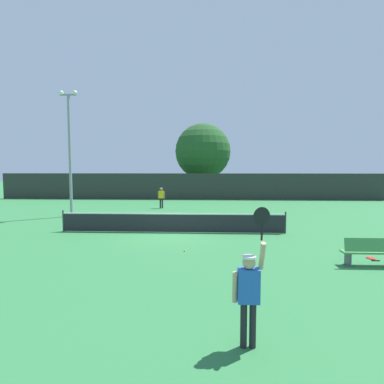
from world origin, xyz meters
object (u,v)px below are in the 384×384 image
Objects in this scene: courtside_bench at (371,252)px; parked_car_mid at (245,187)px; parked_car_far at (278,188)px; tennis_ball at (185,250)px; spare_racket at (371,258)px; player_serving at (249,287)px; large_tree at (203,151)px; light_pole at (70,146)px; parked_car_near at (172,188)px; player_receiving at (161,196)px.

courtside_bench is 0.42× the size of parked_car_mid.
parked_car_far is (3.31, 28.56, 0.30)m from courtside_bench.
courtside_bench is at bearing -13.96° from tennis_ball.
courtside_bench reaches higher than spare_racket.
player_serving reaches higher than spare_racket.
large_tree is at bearing -145.79° from parked_car_mid.
light_pole is 19.92m from parked_car_near.
player_serving reaches higher than tennis_ball.
light_pole reaches higher than parked_car_far.
player_serving is 0.30× the size of large_tree.
courtside_bench is at bearing -93.62° from parked_car_far.
courtside_bench is 28.75m from parked_car_far.
player_receiving is 23.79× the size of tennis_ball.
parked_car_near is at bearing 149.76° from large_tree.
parked_car_far is (12.27, 14.03, -0.21)m from player_receiving.
courtside_bench is (4.58, 4.86, -0.61)m from player_serving.
parked_car_near is 1.01× the size of parked_car_far.
player_receiving is 14.53m from parked_car_near.
parked_car_near is at bearing 76.55° from light_pole.
large_tree reaches higher than player_receiving.
player_serving is 6.71m from courtside_bench.
light_pole is (-9.72, 14.90, 3.57)m from player_serving.
player_receiving reaches higher than tennis_ball.
light_pole is at bearing 148.17° from spare_racket.
parked_car_near and parked_car_mid have the same top height.
player_receiving is 7.89m from light_pole.
parked_car_near reaches higher than spare_racket.
spare_racket is (9.42, -13.66, -0.97)m from player_receiving.
player_serving is 35.80m from parked_car_mid.
player_receiving is 0.37× the size of parked_car_near.
light_pole is 0.98× the size of large_tree.
tennis_ball is 6.38m from courtside_bench.
parked_car_mid and parked_car_far have the same top height.
player_receiving is 17.07m from courtside_bench.
tennis_ball is at bearing -103.08° from parked_car_mid.
tennis_ball is (-1.60, 6.40, -1.06)m from player_serving.
light_pole is 1.89× the size of parked_car_near.
parked_car_far is at bearing 76.72° from player_serving.
parked_car_mid is at bearing 152.96° from parked_car_far.
player_receiving reaches higher than courtside_bench.
parked_car_near is 13.08m from parked_car_far.
large_tree is at bearing 63.05° from light_pole.
spare_racket is 29.97m from parked_car_near.
player_receiving is 0.38× the size of parked_car_mid.
courtside_bench is at bearing -91.13° from parked_car_mid.
parked_car_near is (-10.22, 28.17, 0.76)m from spare_racket.
player_serving is at bearing -87.76° from large_tree.
player_serving is 34.34m from parked_car_far.
large_tree reaches higher than courtside_bench.
light_pole is 18.74m from large_tree.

